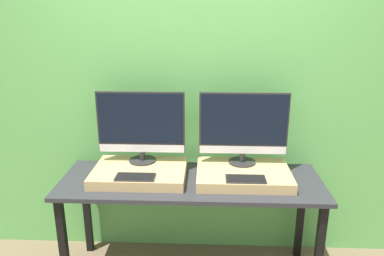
# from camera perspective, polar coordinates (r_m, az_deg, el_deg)

# --- Properties ---
(wall_back) EXTENTS (8.00, 0.04, 2.60)m
(wall_back) POSITION_cam_1_polar(r_m,az_deg,el_deg) (2.85, 0.20, 4.92)
(wall_back) COLOR #66B75B
(wall_back) RESTS_ON ground_plane
(workbench) EXTENTS (1.84, 0.63, 0.78)m
(workbench) POSITION_cam_1_polar(r_m,az_deg,el_deg) (2.69, -0.14, -9.50)
(workbench) COLOR #2D2D33
(workbench) RESTS_ON ground_plane
(wooden_riser_left) EXTENTS (0.65, 0.47, 0.07)m
(wooden_riser_left) POSITION_cam_1_polar(r_m,az_deg,el_deg) (2.71, -7.96, -6.74)
(wooden_riser_left) COLOR tan
(wooden_riser_left) RESTS_ON workbench
(monitor_left) EXTENTS (0.63, 0.20, 0.52)m
(monitor_left) POSITION_cam_1_polar(r_m,az_deg,el_deg) (2.71, -7.78, 0.45)
(monitor_left) COLOR #282828
(monitor_left) RESTS_ON wooden_riser_left
(keyboard_left) EXTENTS (0.26, 0.12, 0.01)m
(keyboard_left) POSITION_cam_1_polar(r_m,az_deg,el_deg) (2.54, -8.64, -7.38)
(keyboard_left) COLOR #2D2D2D
(keyboard_left) RESTS_ON wooden_riser_left
(wooden_riser_right) EXTENTS (0.65, 0.47, 0.07)m
(wooden_riser_right) POSITION_cam_1_polar(r_m,az_deg,el_deg) (2.68, 7.81, -7.02)
(wooden_riser_right) COLOR tan
(wooden_riser_right) RESTS_ON workbench
(monitor_right) EXTENTS (0.63, 0.20, 0.52)m
(monitor_right) POSITION_cam_1_polar(r_m,az_deg,el_deg) (2.68, 7.86, 0.26)
(monitor_right) COLOR #282828
(monitor_right) RESTS_ON wooden_riser_right
(keyboard_right) EXTENTS (0.26, 0.12, 0.01)m
(keyboard_right) POSITION_cam_1_polar(r_m,az_deg,el_deg) (2.51, 8.19, -7.69)
(keyboard_right) COLOR #2D2D2D
(keyboard_right) RESTS_ON wooden_riser_right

